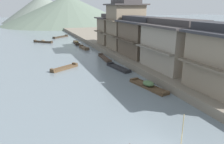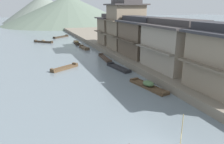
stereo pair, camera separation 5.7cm
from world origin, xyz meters
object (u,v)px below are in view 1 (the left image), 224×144
(boat_moored_far, at_px, (148,85))
(house_waterfront_far, at_px, (113,29))
(boat_crossing_west, at_px, (61,37))
(house_waterfront_tall, at_px, (140,37))
(boat_midriver_upstream, at_px, (105,58))
(house_waterfront_second, at_px, (174,45))
(boat_moored_nearest, at_px, (77,43))
(boat_midriver_drifting, at_px, (84,48))
(boat_moored_second, at_px, (118,68))
(boat_moored_third, at_px, (43,42))
(house_waterfront_narrow, at_px, (125,25))
(boat_upstream_distant, at_px, (64,68))

(boat_moored_far, height_order, house_waterfront_far, house_waterfront_far)
(boat_crossing_west, xyz_separation_m, house_waterfront_tall, (7.61, -32.75, 3.68))
(boat_moored_far, relative_size, boat_midriver_upstream, 0.93)
(boat_moored_far, relative_size, house_waterfront_second, 0.64)
(boat_moored_nearest, distance_m, boat_midriver_upstream, 17.08)
(boat_moored_nearest, relative_size, boat_midriver_drifting, 1.25)
(boat_midriver_upstream, xyz_separation_m, boat_crossing_west, (-2.83, 29.76, 0.02))
(boat_moored_second, distance_m, boat_crossing_west, 36.11)
(boat_midriver_upstream, bearing_deg, house_waterfront_far, 61.17)
(boat_moored_third, xyz_separation_m, boat_midriver_drifting, (7.29, -11.47, -0.05))
(house_waterfront_second, bearing_deg, boat_midriver_drifting, 105.95)
(boat_moored_far, xyz_separation_m, house_waterfront_second, (5.31, 3.13, 3.59))
(boat_crossing_west, height_order, house_waterfront_far, house_waterfront_far)
(house_waterfront_far, bearing_deg, house_waterfront_narrow, -90.47)
(house_waterfront_tall, bearing_deg, boat_moored_nearest, 106.00)
(boat_moored_third, distance_m, boat_moored_far, 37.01)
(house_waterfront_second, bearing_deg, boat_moored_far, -149.48)
(house_waterfront_second, bearing_deg, boat_crossing_west, 101.20)
(boat_moored_nearest, height_order, boat_moored_third, boat_moored_nearest)
(boat_upstream_distant, relative_size, house_waterfront_tall, 0.53)
(boat_midriver_drifting, xyz_separation_m, house_waterfront_tall, (5.67, -13.43, 3.67))
(boat_moored_nearest, bearing_deg, boat_midriver_drifting, -89.35)
(boat_midriver_drifting, xyz_separation_m, house_waterfront_far, (6.35, -0.53, 3.68))
(boat_upstream_distant, bearing_deg, house_waterfront_narrow, 30.31)
(boat_crossing_west, relative_size, house_waterfront_far, 0.71)
(boat_moored_second, relative_size, house_waterfront_tall, 0.64)
(boat_moored_nearest, xyz_separation_m, boat_moored_far, (0.91, -31.25, -0.00))
(boat_crossing_west, relative_size, house_waterfront_second, 0.58)
(boat_moored_nearest, bearing_deg, house_waterfront_second, -77.52)
(house_waterfront_second, distance_m, house_waterfront_far, 20.98)
(boat_midriver_upstream, bearing_deg, boat_moored_third, 110.46)
(house_waterfront_narrow, bearing_deg, boat_midriver_drifting, 133.38)
(boat_moored_far, height_order, boat_upstream_distant, boat_moored_far)
(boat_midriver_upstream, distance_m, house_waterfront_narrow, 8.29)
(boat_midriver_drifting, distance_m, house_waterfront_second, 22.67)
(house_waterfront_far, bearing_deg, house_waterfront_second, -90.55)
(boat_upstream_distant, bearing_deg, house_waterfront_tall, 3.05)
(boat_crossing_west, height_order, house_waterfront_tall, house_waterfront_tall)
(boat_moored_far, bearing_deg, boat_crossing_west, 93.61)
(house_waterfront_tall, distance_m, house_waterfront_far, 12.92)
(house_waterfront_tall, bearing_deg, house_waterfront_far, 86.98)
(boat_moored_second, distance_m, boat_upstream_distant, 7.56)
(boat_moored_third, xyz_separation_m, house_waterfront_narrow, (13.59, -18.13, 4.93))
(boat_moored_third, xyz_separation_m, house_waterfront_second, (13.43, -32.98, 3.61))
(boat_midriver_upstream, xyz_separation_m, house_waterfront_tall, (4.78, -2.98, 3.70))
(house_waterfront_second, bearing_deg, boat_moored_third, 112.16)
(boat_moored_second, distance_m, house_waterfront_second, 8.15)
(boat_crossing_west, relative_size, house_waterfront_tall, 0.62)
(boat_crossing_west, bearing_deg, house_waterfront_narrow, -72.41)
(boat_moored_third, bearing_deg, house_waterfront_narrow, -53.16)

